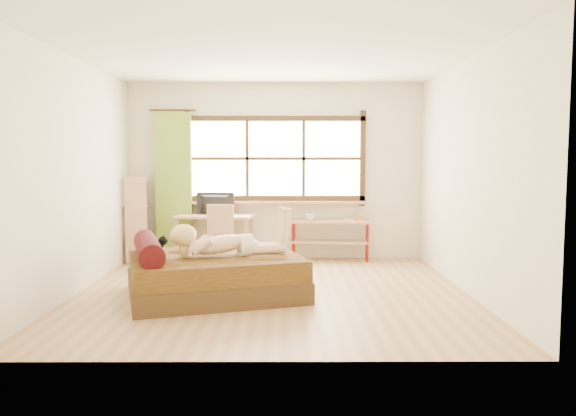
{
  "coord_description": "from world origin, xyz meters",
  "views": [
    {
      "loc": [
        0.16,
        -6.41,
        1.54
      ],
      "look_at": [
        0.19,
        0.2,
        0.97
      ],
      "focal_mm": 35.0,
      "sensor_mm": 36.0,
      "label": 1
    }
  ],
  "objects_px": {
    "bed": "(211,274)",
    "desk": "(214,221)",
    "woman": "(227,231)",
    "chair": "(219,232)",
    "bookshelf": "(138,218)",
    "pipe_shelf": "(331,231)",
    "kitten": "(153,244)"
  },
  "relations": [
    {
      "from": "kitten",
      "to": "bed",
      "type": "bearing_deg",
      "value": -26.81
    },
    {
      "from": "kitten",
      "to": "bookshelf",
      "type": "xyz_separation_m",
      "value": [
        -0.72,
        2.1,
        0.07
      ]
    },
    {
      "from": "woman",
      "to": "kitten",
      "type": "relative_size",
      "value": 4.67
    },
    {
      "from": "bed",
      "to": "bookshelf",
      "type": "distance_m",
      "value": 2.65
    },
    {
      "from": "bed",
      "to": "pipe_shelf",
      "type": "height_order",
      "value": "bed"
    },
    {
      "from": "woman",
      "to": "desk",
      "type": "xyz_separation_m",
      "value": [
        -0.42,
        2.17,
        -0.13
      ]
    },
    {
      "from": "chair",
      "to": "bookshelf",
      "type": "distance_m",
      "value": 1.36
    },
    {
      "from": "bed",
      "to": "pipe_shelf",
      "type": "distance_m",
      "value": 2.73
    },
    {
      "from": "bed",
      "to": "bookshelf",
      "type": "bearing_deg",
      "value": 104.95
    },
    {
      "from": "pipe_shelf",
      "to": "bookshelf",
      "type": "xyz_separation_m",
      "value": [
        -2.93,
        -0.04,
        0.2
      ]
    },
    {
      "from": "kitten",
      "to": "pipe_shelf",
      "type": "distance_m",
      "value": 3.08
    },
    {
      "from": "bed",
      "to": "kitten",
      "type": "distance_m",
      "value": 0.76
    },
    {
      "from": "woman",
      "to": "pipe_shelf",
      "type": "height_order",
      "value": "woman"
    },
    {
      "from": "chair",
      "to": "kitten",
      "type": "bearing_deg",
      "value": -101.49
    },
    {
      "from": "desk",
      "to": "bookshelf",
      "type": "distance_m",
      "value": 1.17
    },
    {
      "from": "woman",
      "to": "pipe_shelf",
      "type": "bearing_deg",
      "value": 42.35
    },
    {
      "from": "chair",
      "to": "pipe_shelf",
      "type": "distance_m",
      "value": 1.72
    },
    {
      "from": "woman",
      "to": "chair",
      "type": "relative_size",
      "value": 1.47
    },
    {
      "from": "bed",
      "to": "pipe_shelf",
      "type": "bearing_deg",
      "value": 38.44
    },
    {
      "from": "bed",
      "to": "kitten",
      "type": "bearing_deg",
      "value": 153.19
    },
    {
      "from": "bed",
      "to": "desk",
      "type": "bearing_deg",
      "value": 78.83
    },
    {
      "from": "chair",
      "to": "desk",
      "type": "bearing_deg",
      "value": 113.86
    },
    {
      "from": "kitten",
      "to": "chair",
      "type": "distance_m",
      "value": 1.74
    },
    {
      "from": "bed",
      "to": "desk",
      "type": "relative_size",
      "value": 1.87
    },
    {
      "from": "pipe_shelf",
      "to": "bed",
      "type": "bearing_deg",
      "value": -118.72
    },
    {
      "from": "kitten",
      "to": "bookshelf",
      "type": "relative_size",
      "value": 0.22
    },
    {
      "from": "woman",
      "to": "pipe_shelf",
      "type": "distance_m",
      "value": 2.67
    },
    {
      "from": "desk",
      "to": "pipe_shelf",
      "type": "relative_size",
      "value": 0.95
    },
    {
      "from": "pipe_shelf",
      "to": "chair",
      "type": "bearing_deg",
      "value": -157.96
    },
    {
      "from": "bed",
      "to": "woman",
      "type": "bearing_deg",
      "value": -27.85
    },
    {
      "from": "kitten",
      "to": "desk",
      "type": "relative_size",
      "value": 0.23
    },
    {
      "from": "bookshelf",
      "to": "pipe_shelf",
      "type": "bearing_deg",
      "value": -7.84
    }
  ]
}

